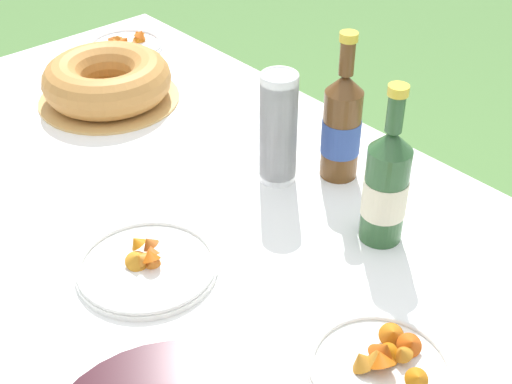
{
  "coord_description": "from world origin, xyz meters",
  "views": [
    {
      "loc": [
        0.84,
        -0.57,
        1.54
      ],
      "look_at": [
        0.07,
        0.12,
        0.79
      ],
      "focal_mm": 50.0,
      "sensor_mm": 36.0,
      "label": 1
    }
  ],
  "objects": [
    {
      "name": "tablecloth",
      "position": [
        0.0,
        0.0,
        0.72
      ],
      "size": [
        1.78,
        1.05,
        0.1
      ],
      "color": "white",
      "rests_on": "garden_table"
    },
    {
      "name": "snack_plate_right",
      "position": [
        0.46,
        0.01,
        0.75
      ],
      "size": [
        0.21,
        0.21,
        0.06
      ],
      "color": "white",
      "rests_on": "tablecloth"
    },
    {
      "name": "cider_bottle_amber",
      "position": [
        0.07,
        0.34,
        0.84
      ],
      "size": [
        0.08,
        0.08,
        0.3
      ],
      "color": "brown",
      "rests_on": "tablecloth"
    },
    {
      "name": "cider_bottle_green",
      "position": [
        0.25,
        0.25,
        0.84
      ],
      "size": [
        0.08,
        0.08,
        0.3
      ],
      "color": "#2D562D",
      "rests_on": "tablecloth"
    },
    {
      "name": "bundt_cake",
      "position": [
        -0.5,
        0.16,
        0.78
      ],
      "size": [
        0.33,
        0.33,
        0.1
      ],
      "color": "tan",
      "rests_on": "tablecloth"
    },
    {
      "name": "cup_stack",
      "position": [
        -0.0,
        0.24,
        0.85
      ],
      "size": [
        0.07,
        0.07,
        0.23
      ],
      "color": "white",
      "rests_on": "tablecloth"
    },
    {
      "name": "snack_plate_left",
      "position": [
        0.05,
        -0.11,
        0.74
      ],
      "size": [
        0.24,
        0.24,
        0.05
      ],
      "color": "white",
      "rests_on": "tablecloth"
    },
    {
      "name": "snack_plate_near",
      "position": [
        -0.72,
        0.35,
        0.75
      ],
      "size": [
        0.2,
        0.2,
        0.05
      ],
      "color": "white",
      "rests_on": "tablecloth"
    },
    {
      "name": "garden_table",
      "position": [
        0.0,
        0.0,
        0.67
      ],
      "size": [
        1.77,
        1.04,
        0.73
      ],
      "color": "brown",
      "rests_on": "ground_plane"
    }
  ]
}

